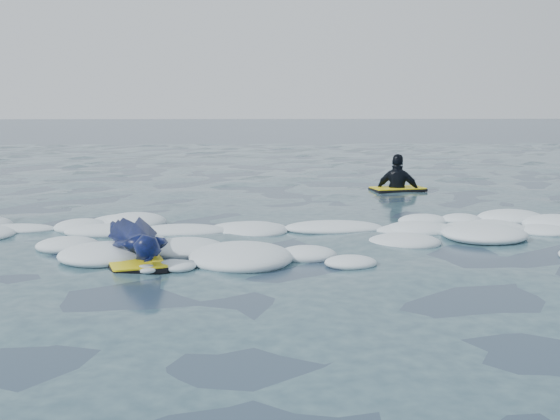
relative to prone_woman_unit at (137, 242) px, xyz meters
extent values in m
plane|color=#1B2C40|center=(0.86, 0.18, -0.22)|extent=(120.00, 120.00, 0.00)
cube|color=black|center=(0.00, -0.22, -0.18)|extent=(0.91, 1.24, 0.06)
cube|color=yellow|center=(0.00, -0.22, -0.15)|extent=(0.88, 1.21, 0.02)
imported|color=#0C1357|center=(0.00, 0.03, 0.02)|extent=(1.11, 1.77, 0.40)
cube|color=black|center=(4.24, 6.06, -0.19)|extent=(1.18, 0.82, 0.05)
cube|color=yellow|center=(4.24, 6.06, -0.15)|extent=(1.15, 0.79, 0.02)
imported|color=black|center=(4.24, 6.06, -0.27)|extent=(1.02, 0.68, 1.61)
camera|label=1|loc=(1.39, -7.98, 1.62)|focal=45.00mm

